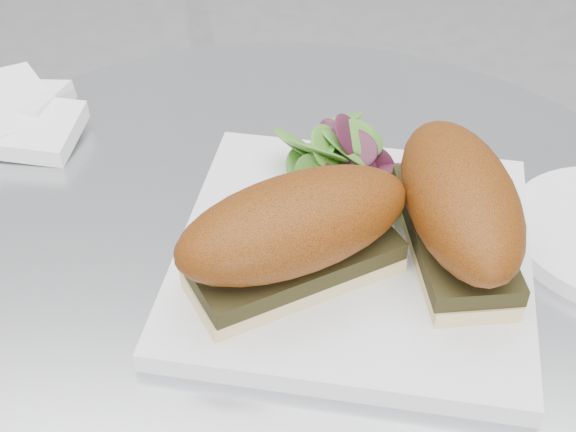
% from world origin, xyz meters
% --- Properties ---
extents(plate, '(0.28, 0.28, 0.02)m').
position_xyz_m(plate, '(0.05, 0.01, 0.74)').
color(plate, white).
rests_on(plate, table).
extents(sandwich_left, '(0.19, 0.16, 0.08)m').
position_xyz_m(sandwich_left, '(0.01, -0.03, 0.79)').
color(sandwich_left, beige).
rests_on(sandwich_left, plate).
extents(sandwich_right, '(0.11, 0.18, 0.08)m').
position_xyz_m(sandwich_right, '(0.12, 0.01, 0.79)').
color(sandwich_right, beige).
rests_on(sandwich_right, plate).
extents(salad, '(0.11, 0.11, 0.05)m').
position_xyz_m(salad, '(0.04, 0.09, 0.77)').
color(salad, '#55922F').
rests_on(salad, plate).
extents(napkin, '(0.16, 0.16, 0.02)m').
position_xyz_m(napkin, '(-0.25, 0.15, 0.74)').
color(napkin, white).
rests_on(napkin, table).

